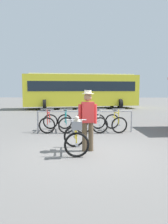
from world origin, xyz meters
TOP-DOWN VIEW (x-y plane):
  - ground_plane at (0.00, 0.00)m, footprint 80.00×80.00m
  - bike_rack_rail at (-0.21, 2.87)m, footprint 3.91×0.20m
  - racked_bike_red at (-1.72, 2.99)m, footprint 0.71×1.11m
  - racked_bike_teal at (-1.02, 3.02)m, footprint 0.84×1.19m
  - racked_bike_blue at (-0.32, 3.04)m, footprint 0.79×1.16m
  - racked_bike_white at (0.38, 3.07)m, footprint 0.69×1.11m
  - racked_bike_yellow at (1.08, 3.10)m, footprint 0.84×1.20m
  - featured_bicycle at (-0.41, -0.12)m, footprint 0.78×1.24m
  - person_with_featured_bike at (-0.08, 0.09)m, footprint 0.52×0.32m
  - bus_distant at (-0.72, 13.68)m, footprint 10.29×4.56m

SIDE VIEW (x-z plane):
  - ground_plane at x=0.00m, z-range 0.00..0.00m
  - racked_bike_blue at x=-0.32m, z-range -0.12..0.85m
  - racked_bike_white at x=0.38m, z-range -0.12..0.85m
  - racked_bike_red at x=-1.72m, z-range -0.12..0.85m
  - racked_bike_teal at x=-1.02m, z-range -0.12..0.85m
  - racked_bike_yellow at x=1.08m, z-range -0.12..0.86m
  - featured_bicycle at x=-0.41m, z-range -0.06..1.03m
  - bike_rack_rail at x=-0.21m, z-range 0.25..1.12m
  - person_with_featured_bike at x=-0.08m, z-range 0.09..1.81m
  - bus_distant at x=-0.72m, z-range 0.20..3.28m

